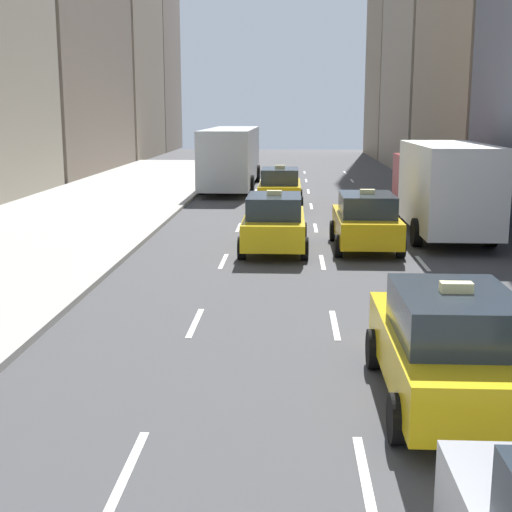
% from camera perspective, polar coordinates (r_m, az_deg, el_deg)
% --- Properties ---
extents(sidewalk_left, '(8.00, 66.00, 0.15)m').
position_cam_1_polar(sidewalk_left, '(28.38, -15.07, 2.80)').
color(sidewalk_left, '#ADAAA3').
rests_on(sidewalk_left, ground).
extents(lane_markings, '(5.72, 56.00, 0.01)m').
position_cam_1_polar(lane_markings, '(23.09, 5.02, 1.05)').
color(lane_markings, white).
rests_on(lane_markings, ground).
extents(taxi_lead, '(2.02, 4.40, 1.87)m').
position_cam_1_polar(taxi_lead, '(22.13, 8.78, 2.80)').
color(taxi_lead, yellow).
rests_on(taxi_lead, ground).
extents(taxi_second, '(2.02, 4.40, 1.87)m').
position_cam_1_polar(taxi_second, '(31.50, 1.92, 5.50)').
color(taxi_second, yellow).
rests_on(taxi_second, ground).
extents(taxi_third, '(2.02, 4.40, 1.87)m').
position_cam_1_polar(taxi_third, '(21.57, 1.47, 2.71)').
color(taxi_third, yellow).
rests_on(taxi_third, ground).
extents(taxi_fourth, '(2.02, 4.40, 1.87)m').
position_cam_1_polar(taxi_fourth, '(10.65, 15.23, -6.97)').
color(taxi_fourth, yellow).
rests_on(taxi_fourth, ground).
extents(city_bus, '(2.80, 11.61, 3.25)m').
position_cam_1_polar(city_bus, '(39.55, -1.98, 8.05)').
color(city_bus, '#B7BCC1').
rests_on(city_bus, ground).
extents(box_truck, '(2.58, 8.40, 3.15)m').
position_cam_1_polar(box_truck, '(25.05, 14.63, 5.49)').
color(box_truck, maroon).
rests_on(box_truck, ground).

